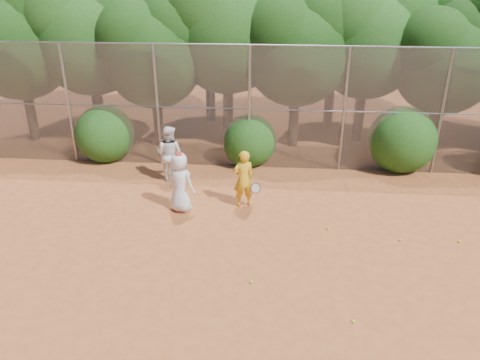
{
  "coord_description": "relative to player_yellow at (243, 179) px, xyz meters",
  "views": [
    {
      "loc": [
        -0.05,
        -8.53,
        6.22
      ],
      "look_at": [
        -1.0,
        2.5,
        1.1
      ],
      "focal_mm": 35.0,
      "sensor_mm": 36.0,
      "label": 1
    }
  ],
  "objects": [
    {
      "name": "ball_5",
      "position": [
        3.89,
        1.37,
        -0.79
      ],
      "size": [
        0.07,
        0.07,
        0.07
      ],
      "primitive_type": "sphere",
      "color": "#AECE25",
      "rests_on": "ground"
    },
    {
      "name": "tree_2",
      "position": [
        -3.49,
        4.67,
        2.76
      ],
      "size": [
        3.99,
        3.47,
        5.47
      ],
      "color": "black",
      "rests_on": "ground"
    },
    {
      "name": "ball_4",
      "position": [
        0.46,
        -3.55,
        -0.79
      ],
      "size": [
        0.07,
        0.07,
        0.07
      ],
      "primitive_type": "sphere",
      "color": "#AECE25",
      "rests_on": "ground"
    },
    {
      "name": "tree_9",
      "position": [
        -6.98,
        7.67,
        3.51
      ],
      "size": [
        4.83,
        4.2,
        6.62
      ],
      "color": "black",
      "rests_on": "ground"
    },
    {
      "name": "ground",
      "position": [
        0.96,
        -3.17,
        -0.83
      ],
      "size": [
        80.0,
        80.0,
        0.0
      ],
      "primitive_type": "plane",
      "color": "#994A22",
      "rests_on": "ground"
    },
    {
      "name": "ball_1",
      "position": [
        4.02,
        -1.54,
        -0.79
      ],
      "size": [
        0.07,
        0.07,
        0.07
      ],
      "primitive_type": "sphere",
      "color": "#AECE25",
      "rests_on": "ground"
    },
    {
      "name": "ball_2",
      "position": [
        2.47,
        -4.59,
        -0.79
      ],
      "size": [
        0.07,
        0.07,
        0.07
      ],
      "primitive_type": "sphere",
      "color": "#AECE25",
      "rests_on": "ground"
    },
    {
      "name": "tree_6",
      "position": [
        6.51,
        4.86,
        2.64
      ],
      "size": [
        3.86,
        3.36,
        5.29
      ],
      "color": "black",
      "rests_on": "ground"
    },
    {
      "name": "ball_3",
      "position": [
        5.45,
        -1.49,
        -0.79
      ],
      "size": [
        0.07,
        0.07,
        0.07
      ],
      "primitive_type": "sphere",
      "color": "#AECE25",
      "rests_on": "ground"
    },
    {
      "name": "tree_1",
      "position": [
        -5.98,
        5.37,
        3.34
      ],
      "size": [
        4.64,
        4.03,
        6.35
      ],
      "color": "black",
      "rests_on": "ground"
    },
    {
      "name": "tree_0",
      "position": [
        -8.48,
        4.87,
        3.11
      ],
      "size": [
        4.38,
        3.81,
        6.0
      ],
      "color": "black",
      "rests_on": "ground"
    },
    {
      "name": "player_yellow",
      "position": [
        0.0,
        0.0,
        0.0
      ],
      "size": [
        0.87,
        0.62,
        1.65
      ],
      "rotation": [
        0.0,
        0.0,
        3.55
      ],
      "color": "gold",
      "rests_on": "ground"
    },
    {
      "name": "fence_back",
      "position": [
        0.84,
        2.83,
        1.23
      ],
      "size": [
        20.05,
        0.09,
        4.03
      ],
      "color": "gray",
      "rests_on": "ground"
    },
    {
      "name": "tree_4",
      "position": [
        1.52,
        5.07,
        2.93
      ],
      "size": [
        4.19,
        3.64,
        5.73
      ],
      "color": "black",
      "rests_on": "ground"
    },
    {
      "name": "bush_2",
      "position": [
        4.96,
        3.13,
        0.27
      ],
      "size": [
        2.2,
        2.2,
        2.2
      ],
      "primitive_type": "sphere",
      "color": "#184210",
      "rests_on": "ground"
    },
    {
      "name": "ball_0",
      "position": [
        2.28,
        -1.15,
        -0.79
      ],
      "size": [
        0.07,
        0.07,
        0.07
      ],
      "primitive_type": "sphere",
      "color": "#AECE25",
      "rests_on": "ground"
    },
    {
      "name": "tree_5",
      "position": [
        4.02,
        5.87,
        3.22
      ],
      "size": [
        4.51,
        3.92,
        6.17
      ],
      "color": "black",
      "rests_on": "ground"
    },
    {
      "name": "tree_11",
      "position": [
        3.02,
        7.47,
        3.34
      ],
      "size": [
        4.64,
        4.03,
        6.35
      ],
      "color": "black",
      "rests_on": "ground"
    },
    {
      "name": "bush_0",
      "position": [
        -5.04,
        3.13,
        0.17
      ],
      "size": [
        2.0,
        2.0,
        2.0
      ],
      "primitive_type": "sphere",
      "color": "#184210",
      "rests_on": "ground"
    },
    {
      "name": "player_white",
      "position": [
        -2.43,
        1.55,
        0.06
      ],
      "size": [
        1.0,
        0.85,
        1.77
      ],
      "rotation": [
        0.0,
        0.0,
        2.91
      ],
      "color": "white",
      "rests_on": "ground"
    },
    {
      "name": "tree_3",
      "position": [
        -0.97,
        5.67,
        3.57
      ],
      "size": [
        4.89,
        4.26,
        6.7
      ],
      "color": "black",
      "rests_on": "ground"
    },
    {
      "name": "tree_10",
      "position": [
        -1.97,
        7.88,
        3.8
      ],
      "size": [
        5.15,
        4.48,
        7.06
      ],
      "color": "black",
      "rests_on": "ground"
    },
    {
      "name": "bush_1",
      "position": [
        -0.04,
        3.13,
        0.07
      ],
      "size": [
        1.8,
        1.8,
        1.8
      ],
      "primitive_type": "sphere",
      "color": "#184210",
      "rests_on": "ground"
    },
    {
      "name": "tree_12",
      "position": [
        7.53,
        8.08,
        3.69
      ],
      "size": [
        5.02,
        4.37,
        6.88
      ],
      "color": "black",
      "rests_on": "ground"
    },
    {
      "name": "player_teen",
      "position": [
        -1.69,
        -0.41,
        0.02
      ],
      "size": [
        0.97,
        0.82,
        1.71
      ],
      "rotation": [
        0.0,
        0.0,
        2.73
      ],
      "color": "silver",
      "rests_on": "ground"
    }
  ]
}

